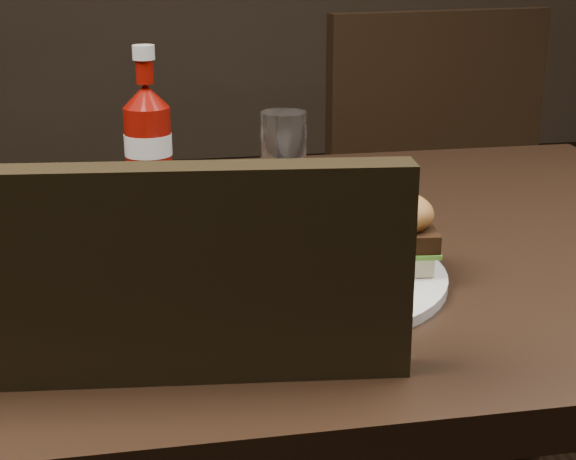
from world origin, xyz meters
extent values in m
cube|color=black|center=(0.00, 0.00, 0.73)|extent=(1.20, 0.80, 0.04)
cube|color=black|center=(0.45, 0.91, 0.43)|extent=(0.55, 0.55, 0.05)
cylinder|color=white|center=(0.03, -0.12, 0.76)|extent=(0.31, 0.31, 0.01)
cube|color=beige|center=(0.04, -0.11, 0.77)|extent=(0.08, 0.08, 0.02)
cube|color=beige|center=(0.13, -0.12, 0.77)|extent=(0.09, 0.08, 0.02)
cylinder|color=maroon|center=(-0.10, 0.21, 0.81)|extent=(0.06, 0.06, 0.12)
cylinder|color=white|center=(0.09, 0.23, 0.81)|extent=(0.07, 0.07, 0.10)
camera|label=1|loc=(-0.13, -0.92, 1.08)|focal=55.00mm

